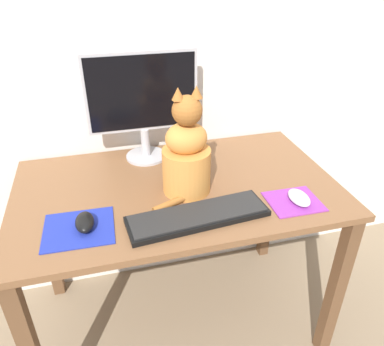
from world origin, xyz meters
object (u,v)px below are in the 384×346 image
Objects in this scene: computer_mouse_left at (85,222)px; computer_mouse_right at (299,198)px; monitor at (143,100)px; keyboard at (198,216)px; cat at (186,155)px.

computer_mouse_left is 0.97× the size of computer_mouse_right.
monitor is at bearing 134.49° from computer_mouse_right.
keyboard is 1.22× the size of cat.
cat reaches higher than keyboard.
keyboard is at bearing -78.21° from monitor.
monitor is 0.55m from computer_mouse_left.
cat is at bearing -70.36° from monitor.
monitor is 4.16× the size of computer_mouse_right.
computer_mouse_left is 0.41m from cat.
cat is (-0.36, 0.18, 0.13)m from computer_mouse_right.
monitor is at bearing 58.59° from computer_mouse_left.
keyboard is 0.36m from computer_mouse_left.
keyboard is at bearing -6.78° from computer_mouse_left.
keyboard is 0.36m from computer_mouse_right.
cat is at bearing 153.53° from computer_mouse_right.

